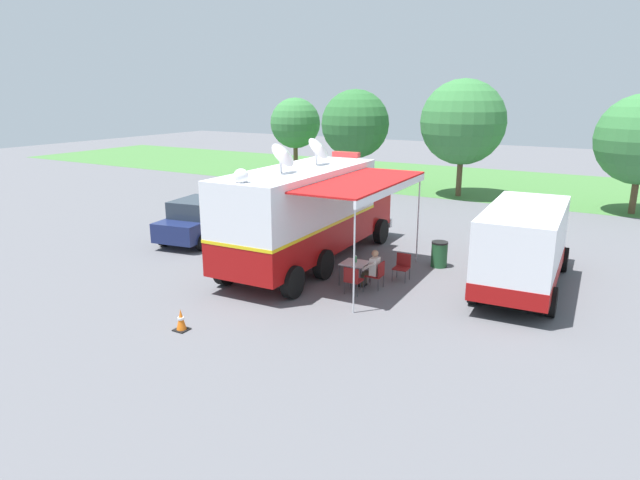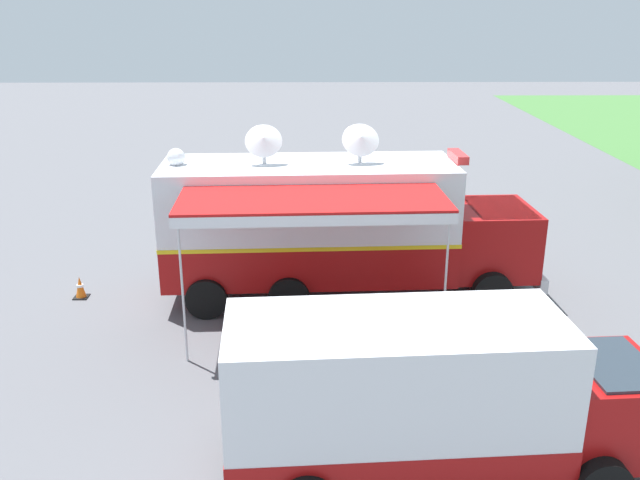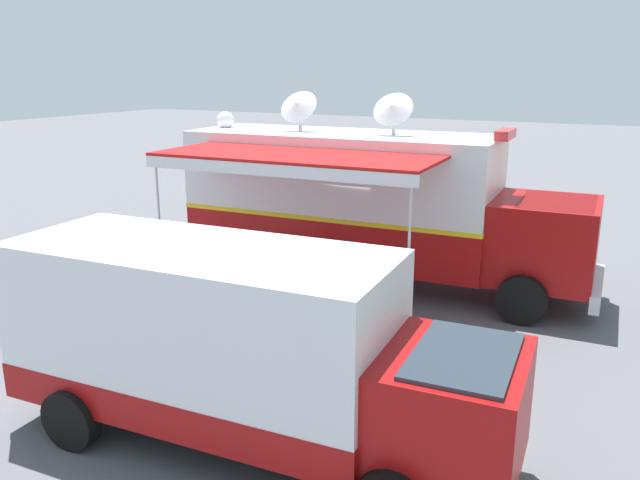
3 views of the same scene
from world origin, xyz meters
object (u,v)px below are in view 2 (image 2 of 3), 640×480
(folding_chair_spare_by_truck, at_px, (344,340))
(car_behind_truck, at_px, (342,202))
(folding_table, at_px, (289,310))
(support_truck, at_px, (428,396))
(traffic_cone, at_px, (80,288))
(folding_chair_beside_table, at_px, (250,324))
(folding_chair_at_table, at_px, (288,333))
(trash_bin, at_px, (443,355))
(seated_responder, at_px, (288,323))
(command_truck, at_px, (338,223))
(water_bottle, at_px, (291,304))

(folding_chair_spare_by_truck, height_order, car_behind_truck, car_behind_truck)
(folding_table, relative_size, support_truck, 0.12)
(traffic_cone, bearing_deg, folding_chair_beside_table, 60.25)
(folding_chair_at_table, height_order, trash_bin, trash_bin)
(seated_responder, relative_size, car_behind_truck, 0.28)
(trash_bin, bearing_deg, folding_chair_beside_table, -108.74)
(traffic_cone, bearing_deg, command_truck, 91.21)
(folding_chair_beside_table, height_order, trash_bin, trash_bin)
(folding_table, height_order, trash_bin, trash_bin)
(folding_chair_beside_table, relative_size, folding_chair_spare_by_truck, 1.00)
(trash_bin, bearing_deg, folding_chair_at_table, -106.34)
(command_truck, height_order, folding_chair_at_table, command_truck)
(command_truck, relative_size, folding_table, 11.51)
(command_truck, distance_m, trash_bin, 4.81)
(trash_bin, bearing_deg, command_truck, -154.57)
(command_truck, height_order, seated_responder, command_truck)
(folding_chair_spare_by_truck, xyz_separation_m, support_truck, (3.54, 1.15, 0.87))
(seated_responder, height_order, traffic_cone, seated_responder)
(folding_table, xyz_separation_m, trash_bin, (1.73, 3.17, -0.22))
(command_truck, xyz_separation_m, folding_table, (2.40, -1.20, -1.27))
(support_truck, bearing_deg, seated_responder, -150.16)
(water_bottle, relative_size, folding_chair_beside_table, 0.26)
(car_behind_truck, bearing_deg, traffic_cone, -50.77)
(water_bottle, xyz_separation_m, folding_chair_beside_table, (0.35, -0.89, -0.32))
(traffic_cone, xyz_separation_m, support_truck, (6.95, 7.78, 1.11))
(water_bottle, relative_size, traffic_cone, 0.39)
(command_truck, xyz_separation_m, car_behind_truck, (-5.57, 0.34, -1.07))
(folding_table, bearing_deg, folding_chair_at_table, 0.24)
(folding_chair_beside_table, xyz_separation_m, support_truck, (4.32, 3.18, 0.87))
(folding_chair_at_table, relative_size, trash_bin, 0.96)
(folding_chair_at_table, distance_m, support_truck, 4.62)
(water_bottle, distance_m, seated_responder, 0.63)
(trash_bin, bearing_deg, folding_table, -118.61)
(folding_chair_beside_table, distance_m, trash_bin, 4.24)
(folding_chair_spare_by_truck, bearing_deg, water_bottle, -134.70)
(water_bottle, bearing_deg, seated_responder, -4.68)
(folding_chair_beside_table, bearing_deg, command_truck, 143.44)
(command_truck, relative_size, trash_bin, 10.53)
(folding_chair_spare_by_truck, bearing_deg, car_behind_truck, 177.76)
(car_behind_truck, bearing_deg, trash_bin, 9.50)
(folding_chair_spare_by_truck, bearing_deg, folding_chair_at_table, -106.18)
(support_truck, bearing_deg, folding_chair_at_table, -149.06)
(water_bottle, distance_m, traffic_cone, 5.97)
(water_bottle, height_order, car_behind_truck, car_behind_truck)
(folding_chair_spare_by_truck, height_order, support_truck, support_truck)
(folding_table, distance_m, folding_chair_at_table, 0.82)
(seated_responder, height_order, support_truck, support_truck)
(command_truck, bearing_deg, car_behind_truck, 176.48)
(command_truck, distance_m, folding_chair_beside_table, 3.73)
(water_bottle, bearing_deg, car_behind_truck, 169.35)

